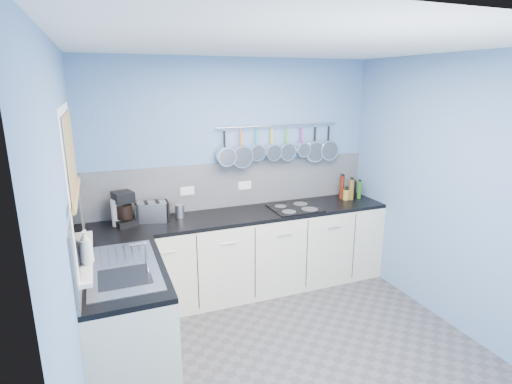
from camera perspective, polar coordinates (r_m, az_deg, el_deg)
floor at (r=3.75m, az=5.30°, el=-21.84°), size 3.20×3.00×0.02m
ceiling at (r=3.01m, az=6.54°, el=20.21°), size 3.20×3.00×0.02m
wall_back at (r=4.50m, az=-2.96°, el=2.41°), size 3.20×0.02×2.50m
wall_front at (r=2.05m, az=26.20°, el=-15.37°), size 3.20×0.02×2.50m
wall_left at (r=2.84m, az=-24.66°, el=-6.70°), size 0.02×3.00×2.50m
wall_right at (r=4.13m, az=26.17°, el=-0.33°), size 0.02×3.00×2.50m
backsplash_back at (r=4.50m, az=-2.85°, el=1.11°), size 3.20×0.02×0.50m
backsplash_left at (r=3.44m, az=-23.69°, el=-4.67°), size 0.02×1.80×0.50m
cabinet_run_back at (r=4.48m, az=-1.53°, el=-8.70°), size 3.20×0.60×0.86m
worktop_back at (r=4.32m, az=-1.57°, el=-3.23°), size 3.20×0.60×0.04m
cabinet_run_left at (r=3.46m, az=-17.55°, el=-17.13°), size 0.60×1.20×0.86m
worktop_left at (r=3.25m, az=-18.18°, el=-10.38°), size 0.60×1.20×0.04m
window_frame at (r=3.04m, az=-24.38°, el=0.65°), size 0.01×1.00×1.10m
window_glass at (r=3.04m, az=-24.29°, el=0.66°), size 0.01×0.90×1.00m
bamboo_blind at (r=2.99m, az=-24.60°, el=4.84°), size 0.01×0.90×0.55m
window_sill at (r=3.19m, az=-22.92°, el=-8.29°), size 0.10×0.98×0.03m
sink_unit at (r=3.24m, az=-18.22°, el=-10.00°), size 0.50×0.95×0.01m
mixer_tap at (r=3.04m, az=-15.14°, el=-8.90°), size 0.12×0.08×0.26m
socket_left at (r=4.36m, az=-9.66°, el=0.16°), size 0.15×0.01×0.09m
socket_right at (r=4.53m, az=-1.60°, el=0.94°), size 0.15×0.01×0.09m
pot_rail at (r=4.54m, az=3.27°, el=9.31°), size 1.45×0.02×0.02m
soap_bottle_a at (r=2.98m, az=-22.85°, el=-7.16°), size 0.12×0.12×0.24m
soap_bottle_b at (r=3.04m, az=-22.77°, el=-7.42°), size 0.08×0.08×0.17m
paper_towel at (r=4.13m, az=-18.90°, el=-2.73°), size 0.13×0.13×0.26m
coffee_maker at (r=4.10m, az=-18.07°, el=-2.29°), size 0.24×0.25×0.33m
toaster at (r=4.17m, az=-14.41°, el=-2.71°), size 0.34×0.25×0.19m
canister at (r=4.22m, az=-10.71°, el=-2.65°), size 0.11×0.11×0.14m
hob at (r=4.47m, az=5.50°, el=-2.29°), size 0.52×0.45×0.01m
pan_0 at (r=4.33m, az=-4.42°, el=6.36°), size 0.21×0.12×0.40m
pan_1 at (r=4.39m, az=-2.14°, el=6.26°), size 0.24×0.09×0.43m
pan_2 at (r=4.45m, az=0.07°, el=6.80°), size 0.18×0.08×0.37m
pan_3 at (r=4.52m, az=2.23°, el=6.89°), size 0.19×0.11×0.38m
pan_4 at (r=4.59m, az=4.32°, el=6.90°), size 0.20×0.08×0.39m
pan_5 at (r=4.67m, az=6.34°, el=7.19°), size 0.17×0.11×0.36m
pan_6 at (r=4.77m, az=8.28°, el=6.80°), size 0.25×0.06×0.44m
pan_7 at (r=4.86m, az=10.15°, el=6.93°), size 0.24×0.07×0.43m
condiment_0 at (r=5.05m, az=13.54°, el=0.40°), size 0.07×0.07×0.18m
condiment_1 at (r=4.99m, az=12.65°, el=-0.16°), size 0.07×0.07×0.11m
condiment_2 at (r=4.92m, az=11.99°, el=0.69°), size 0.06×0.06×0.28m
condiment_3 at (r=4.98m, az=14.33°, el=0.30°), size 0.05×0.05×0.21m
condiment_4 at (r=4.90m, az=13.27°, el=0.34°), size 0.06×0.06×0.24m
condiment_5 at (r=4.89m, az=12.57°, el=-0.37°), size 0.07×0.07×0.12m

